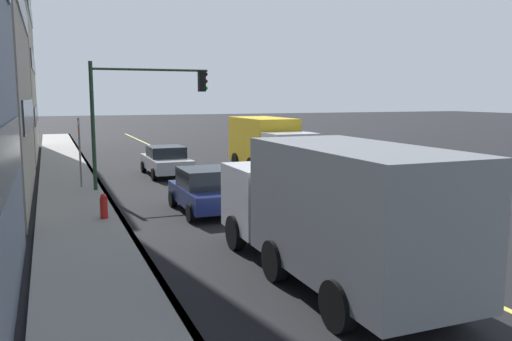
{
  "coord_description": "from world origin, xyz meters",
  "views": [
    {
      "loc": [
        -18.01,
        7.83,
        3.96
      ],
      "look_at": [
        -0.38,
        0.78,
        1.28
      ],
      "focal_mm": 36.61,
      "sensor_mm": 36.0,
      "label": 1
    }
  ],
  "objects_px": {
    "car_black": "(383,191)",
    "street_sign_post": "(80,148)",
    "car_silver": "(166,161)",
    "traffic_light_mast": "(141,102)",
    "fire_hydrant": "(104,208)",
    "truck_gray": "(333,209)",
    "car_navy": "(206,190)",
    "truck_yellow": "(269,144)"
  },
  "relations": [
    {
      "from": "car_black",
      "to": "truck_yellow",
      "type": "height_order",
      "value": "truck_yellow"
    },
    {
      "from": "car_navy",
      "to": "street_sign_post",
      "type": "bearing_deg",
      "value": 31.56
    },
    {
      "from": "truck_yellow",
      "to": "street_sign_post",
      "type": "bearing_deg",
      "value": 100.49
    },
    {
      "from": "car_silver",
      "to": "truck_gray",
      "type": "height_order",
      "value": "truck_gray"
    },
    {
      "from": "traffic_light_mast",
      "to": "fire_hydrant",
      "type": "relative_size",
      "value": 5.74
    },
    {
      "from": "street_sign_post",
      "to": "fire_hydrant",
      "type": "distance_m",
      "value": 6.62
    },
    {
      "from": "truck_gray",
      "to": "car_navy",
      "type": "bearing_deg",
      "value": 4.15
    },
    {
      "from": "car_silver",
      "to": "car_black",
      "type": "distance_m",
      "value": 12.41
    },
    {
      "from": "car_navy",
      "to": "car_silver",
      "type": "bearing_deg",
      "value": -3.38
    },
    {
      "from": "car_navy",
      "to": "fire_hydrant",
      "type": "xyz_separation_m",
      "value": [
        -0.33,
        3.47,
        -0.31
      ]
    },
    {
      "from": "car_silver",
      "to": "street_sign_post",
      "type": "height_order",
      "value": "street_sign_post"
    },
    {
      "from": "street_sign_post",
      "to": "truck_yellow",
      "type": "bearing_deg",
      "value": -79.51
    },
    {
      "from": "truck_gray",
      "to": "traffic_light_mast",
      "type": "xyz_separation_m",
      "value": [
        12.79,
        1.85,
        2.15
      ]
    },
    {
      "from": "fire_hydrant",
      "to": "traffic_light_mast",
      "type": "bearing_deg",
      "value": -21.68
    },
    {
      "from": "car_black",
      "to": "street_sign_post",
      "type": "relative_size",
      "value": 1.29
    },
    {
      "from": "car_silver",
      "to": "car_navy",
      "type": "relative_size",
      "value": 1.15
    },
    {
      "from": "car_black",
      "to": "street_sign_post",
      "type": "distance_m",
      "value": 12.69
    },
    {
      "from": "car_navy",
      "to": "truck_gray",
      "type": "relative_size",
      "value": 0.52
    },
    {
      "from": "car_black",
      "to": "traffic_light_mast",
      "type": "xyz_separation_m",
      "value": [
        7.43,
        6.96,
        3.01
      ]
    },
    {
      "from": "car_silver",
      "to": "car_navy",
      "type": "distance_m",
      "value": 9.03
    },
    {
      "from": "fire_hydrant",
      "to": "car_navy",
      "type": "bearing_deg",
      "value": -84.56
    },
    {
      "from": "truck_yellow",
      "to": "car_navy",
      "type": "bearing_deg",
      "value": 144.09
    },
    {
      "from": "truck_gray",
      "to": "fire_hydrant",
      "type": "bearing_deg",
      "value": 28.8
    },
    {
      "from": "traffic_light_mast",
      "to": "car_black",
      "type": "bearing_deg",
      "value": -136.87
    },
    {
      "from": "car_black",
      "to": "car_silver",
      "type": "bearing_deg",
      "value": 24.43
    },
    {
      "from": "truck_gray",
      "to": "traffic_light_mast",
      "type": "bearing_deg",
      "value": 8.22
    },
    {
      "from": "traffic_light_mast",
      "to": "fire_hydrant",
      "type": "height_order",
      "value": "traffic_light_mast"
    },
    {
      "from": "traffic_light_mast",
      "to": "car_silver",
      "type": "bearing_deg",
      "value": -25.25
    },
    {
      "from": "car_silver",
      "to": "fire_hydrant",
      "type": "bearing_deg",
      "value": 156.82
    },
    {
      "from": "car_silver",
      "to": "truck_gray",
      "type": "xyz_separation_m",
      "value": [
        -16.66,
        -0.02,
        0.86
      ]
    },
    {
      "from": "car_silver",
      "to": "street_sign_post",
      "type": "xyz_separation_m",
      "value": [
        -2.87,
        4.3,
        1.06
      ]
    },
    {
      "from": "car_black",
      "to": "car_navy",
      "type": "distance_m",
      "value": 6.11
    },
    {
      "from": "street_sign_post",
      "to": "traffic_light_mast",
      "type": "bearing_deg",
      "value": -112.0
    },
    {
      "from": "car_silver",
      "to": "traffic_light_mast",
      "type": "relative_size",
      "value": 0.83
    },
    {
      "from": "street_sign_post",
      "to": "car_navy",
      "type": "bearing_deg",
      "value": -148.44
    },
    {
      "from": "car_silver",
      "to": "car_black",
      "type": "relative_size",
      "value": 1.13
    },
    {
      "from": "car_silver",
      "to": "truck_yellow",
      "type": "distance_m",
      "value": 5.36
    },
    {
      "from": "truck_yellow",
      "to": "fire_hydrant",
      "type": "bearing_deg",
      "value": 131.85
    },
    {
      "from": "car_black",
      "to": "traffic_light_mast",
      "type": "height_order",
      "value": "traffic_light_mast"
    },
    {
      "from": "traffic_light_mast",
      "to": "street_sign_post",
      "type": "height_order",
      "value": "traffic_light_mast"
    },
    {
      "from": "street_sign_post",
      "to": "car_black",
      "type": "bearing_deg",
      "value": -131.77
    },
    {
      "from": "truck_yellow",
      "to": "street_sign_post",
      "type": "xyz_separation_m",
      "value": [
        -1.76,
        9.49,
        0.26
      ]
    }
  ]
}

